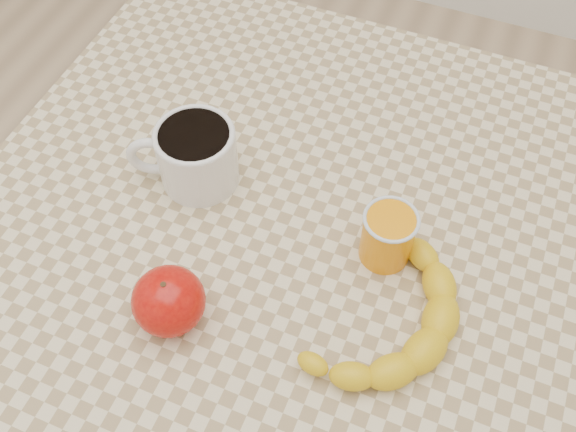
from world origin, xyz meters
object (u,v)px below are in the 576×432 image
at_px(orange_juice_glass, 388,236).
at_px(apple, 169,301).
at_px(table, 288,262).
at_px(banana, 385,314).
at_px(coffee_mug, 195,154).

distance_m(orange_juice_glass, apple, 0.25).
relative_size(table, banana, 2.73).
bearing_deg(banana, orange_juice_glass, 126.29).
xyz_separation_m(orange_juice_glass, apple, (-0.19, -0.16, -0.00)).
relative_size(apple, banana, 0.35).
distance_m(table, banana, 0.20).
distance_m(table, coffee_mug, 0.19).
distance_m(coffee_mug, banana, 0.30).
height_order(coffee_mug, banana, coffee_mug).
bearing_deg(banana, apple, -140.09).
xyz_separation_m(table, coffee_mug, (-0.13, 0.03, 0.13)).
relative_size(orange_juice_glass, apple, 0.73).
bearing_deg(coffee_mug, orange_juice_glass, -4.50).
height_order(table, apple, apple).
bearing_deg(table, coffee_mug, 169.09).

